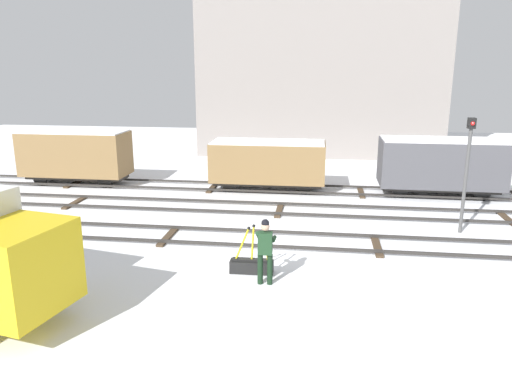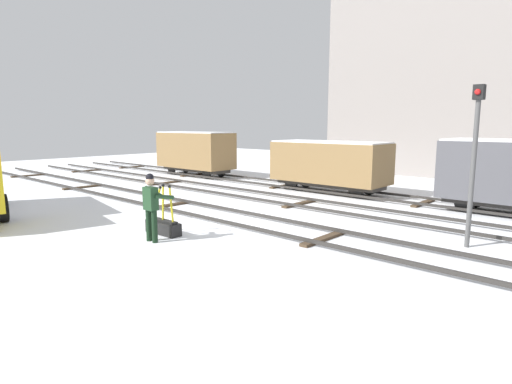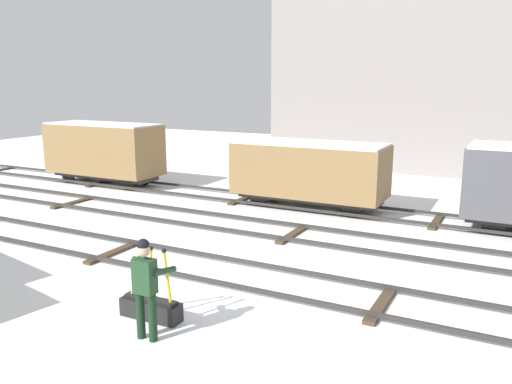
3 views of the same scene
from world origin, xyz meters
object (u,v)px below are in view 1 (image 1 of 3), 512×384
(freight_car_back_track, at_px, (75,154))
(signal_post, at_px, (467,164))
(freight_car_mid_siding, at_px, (440,164))
(freight_car_near_switch, at_px, (268,162))
(switch_lever_frame, at_px, (252,265))
(rail_worker, at_px, (265,247))

(freight_car_back_track, bearing_deg, signal_post, -16.77)
(freight_car_mid_siding, distance_m, freight_car_near_switch, 7.78)
(switch_lever_frame, height_order, signal_post, signal_post)
(rail_worker, bearing_deg, switch_lever_frame, 123.67)
(signal_post, bearing_deg, freight_car_back_track, 163.13)
(freight_car_back_track, height_order, freight_car_near_switch, freight_car_back_track)
(freight_car_mid_siding, bearing_deg, freight_car_near_switch, -179.60)
(signal_post, xyz_separation_m, freight_car_mid_siding, (0.34, 5.15, -0.99))
(freight_car_mid_siding, bearing_deg, switch_lever_frame, -126.41)
(rail_worker, height_order, signal_post, signal_post)
(switch_lever_frame, distance_m, signal_post, 8.45)
(freight_car_mid_siding, bearing_deg, signal_post, -93.37)
(freight_car_mid_siding, xyz_separation_m, freight_car_near_switch, (-7.77, 0.00, -0.13))
(signal_post, xyz_separation_m, freight_car_near_switch, (-7.44, 5.15, -1.11))
(signal_post, xyz_separation_m, freight_car_back_track, (-16.99, 5.15, -0.96))
(freight_car_back_track, xyz_separation_m, freight_car_mid_siding, (17.33, 0.00, -0.03))
(signal_post, bearing_deg, rail_worker, -141.38)
(signal_post, bearing_deg, freight_car_near_switch, 145.28)
(rail_worker, relative_size, signal_post, 0.45)
(signal_post, distance_m, freight_car_near_switch, 9.11)
(freight_car_back_track, relative_size, freight_car_mid_siding, 0.97)
(rail_worker, xyz_separation_m, signal_post, (6.38, 5.10, 1.42))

